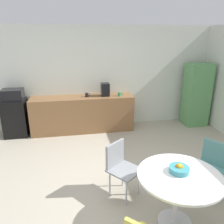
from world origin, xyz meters
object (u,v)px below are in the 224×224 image
coffee_maker (105,90)px  mini_fridge (16,118)px  locker_cabinet (196,95)px  mug_white (120,94)px  round_table (179,185)px  mug_green (87,95)px  chair_teal (211,162)px  chair_gray (120,163)px  fruit_bowl (179,169)px  microwave (12,95)px

coffee_maker → mini_fridge: bearing=180.0°
mini_fridge → locker_cabinet: locker_cabinet is taller
mini_fridge → locker_cabinet: 4.69m
locker_cabinet → mug_white: (-2.12, 0.01, 0.11)m
round_table → mini_fridge: bearing=128.5°
locker_cabinet → mug_green: (-2.93, 0.08, 0.11)m
mini_fridge → mug_green: (1.74, -0.02, 0.50)m
chair_teal → chair_gray: same height
chair_teal → fruit_bowl: fruit_bowl is taller
fruit_bowl → mug_white: bearing=91.3°
microwave → mug_green: bearing=-0.8°
round_table → locker_cabinet: bearing=57.1°
mini_fridge → round_table: size_ratio=0.87×
locker_cabinet → coffee_maker: locker_cabinet is taller
microwave → round_table: bearing=-51.5°
chair_teal → coffee_maker: coffee_maker is taller
chair_gray → fruit_bowl: bearing=-48.2°
round_table → mug_white: 3.22m
locker_cabinet → mug_white: 2.12m
mug_green → mini_fridge: bearing=179.2°
mini_fridge → fruit_bowl: 4.18m
round_table → mug_green: size_ratio=7.96×
locker_cabinet → chair_gray: 3.62m
chair_gray → chair_teal: bearing=-9.4°
round_table → mug_white: bearing=91.0°
locker_cabinet → chair_teal: bearing=-115.4°
mini_fridge → coffee_maker: coffee_maker is taller
chair_gray → fruit_bowl: size_ratio=3.36×
microwave → mug_green: (1.74, -0.02, -0.08)m
locker_cabinet → mug_green: 2.94m
mug_white → chair_teal: bearing=-72.7°
microwave → fruit_bowl: 4.17m
fruit_bowl → coffee_maker: 3.27m
mini_fridge → chair_gray: (2.03, -2.56, 0.07)m
microwave → locker_cabinet: (4.67, -0.10, -0.19)m
microwave → chair_teal: size_ratio=0.58×
mini_fridge → mug_white: mug_white is taller
microwave → chair_teal: (3.40, -2.78, -0.50)m
microwave → fruit_bowl: size_ratio=1.95×
microwave → chair_teal: microwave is taller
mug_green → coffee_maker: bearing=2.8°
chair_teal → mini_fridge: bearing=140.7°
mini_fridge → coffee_maker: 2.29m
chair_gray → mug_green: bearing=96.5°
mini_fridge → round_table: bearing=-51.5°
fruit_bowl → chair_gray: bearing=131.8°
chair_teal → chair_gray: (-1.37, 0.23, 0.00)m
chair_teal → mug_green: size_ratio=6.43×
chair_teal → fruit_bowl: 0.92m
coffee_maker → round_table: bearing=-82.9°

